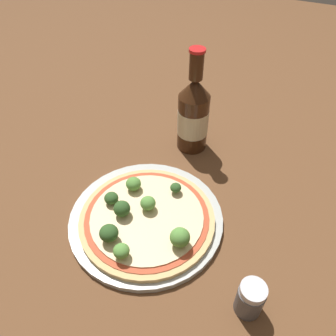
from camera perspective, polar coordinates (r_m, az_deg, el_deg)
name	(u,v)px	position (r m, az deg, el deg)	size (l,w,h in m)	color
ground_plane	(142,222)	(0.65, -4.55, -9.30)	(3.00, 3.00, 0.00)	brown
plate	(146,218)	(0.65, -3.80, -8.73)	(0.30, 0.30, 0.01)	#B2B7B2
pizza	(147,218)	(0.63, -3.72, -8.74)	(0.26, 0.26, 0.01)	tan
broccoli_floret_0	(148,203)	(0.63, -3.51, -6.14)	(0.03, 0.03, 0.03)	#7A9E5B
broccoli_floret_1	(109,233)	(0.59, -10.26, -11.09)	(0.03, 0.03, 0.03)	#7A9E5B
broccoli_floret_2	(122,209)	(0.62, -8.03, -7.03)	(0.03, 0.03, 0.03)	#7A9E5B
broccoli_floret_3	(133,184)	(0.67, -6.04, -2.75)	(0.03, 0.03, 0.03)	#7A9E5B
broccoli_floret_4	(111,199)	(0.65, -9.92, -5.29)	(0.03, 0.03, 0.02)	#7A9E5B
broccoli_floret_5	(176,188)	(0.66, 1.35, -3.46)	(0.02, 0.02, 0.02)	#7A9E5B
broccoli_floret_6	(180,237)	(0.58, 2.09, -11.97)	(0.04, 0.04, 0.04)	#7A9E5B
broccoli_floret_7	(121,251)	(0.57, -8.13, -14.11)	(0.03, 0.03, 0.03)	#7A9E5B
beer_bottle	(195,115)	(0.76, 4.68, 9.23)	(0.07, 0.07, 0.25)	#381E0F
pepper_shaker	(250,299)	(0.55, 14.12, -21.20)	(0.04, 0.04, 0.07)	#4C4C51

